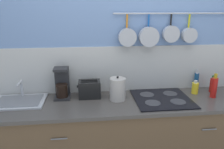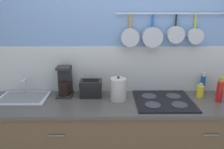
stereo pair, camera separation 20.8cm
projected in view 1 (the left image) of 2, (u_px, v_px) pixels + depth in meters
name	position (u px, v px, depth m)	size (l,w,h in m)	color
wall_back	(126.00, 58.00, 2.40)	(7.20, 0.16, 2.60)	#7293C6
cabinet_base	(130.00, 142.00, 2.32)	(2.76, 0.58, 0.87)	brown
countertop	(131.00, 103.00, 2.19)	(2.80, 0.60, 0.03)	#4C4742
sink_basin	(19.00, 101.00, 2.16)	(0.50, 0.37, 0.18)	#B7BABF
coffee_maker	(62.00, 85.00, 2.25)	(0.16, 0.18, 0.32)	#262628
toaster	(89.00, 89.00, 2.26)	(0.24, 0.15, 0.18)	black
kettle	(118.00, 89.00, 2.20)	(0.16, 0.16, 0.25)	beige
cooktop	(162.00, 99.00, 2.23)	(0.57, 0.54, 0.01)	black
bottle_hot_sauce	(195.00, 88.00, 2.37)	(0.07, 0.07, 0.15)	yellow
bottle_olive_oil	(196.00, 81.00, 2.48)	(0.05, 0.05, 0.23)	navy
bottle_sesame_oil	(214.00, 87.00, 2.25)	(0.06, 0.06, 0.26)	red
bottle_dish_soap	(213.00, 85.00, 2.41)	(0.06, 0.06, 0.19)	red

